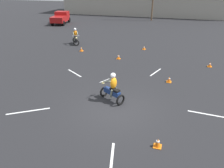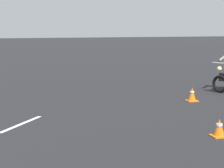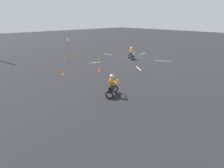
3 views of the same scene
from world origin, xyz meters
The scene contains 15 objects.
ground_plane centered at (0.00, 0.00, 0.00)m, with size 120.00×120.00×0.00m, color black.
motorcycle_rider_foreground centered at (-0.39, 0.79, 0.73)m, with size 1.51×1.22×1.66m.
motorcycle_rider_background centered at (-7.45, 11.16, 0.73)m, with size 1.22×1.51×1.66m.
pickup_truck centered at (-14.81, 21.46, 0.93)m, with size 2.68×4.42×1.73m.
traffic_cone_near_left centered at (-0.33, 11.21, 0.16)m, with size 0.32×0.32×0.32m.
traffic_cone_near_right centered at (2.44, 4.18, 0.18)m, with size 0.32×0.32×0.38m.
traffic_cone_mid_left centered at (5.26, 7.96, 0.17)m, with size 0.32×0.32×0.36m.
traffic_cone_far_right centered at (2.38, -2.23, 0.19)m, with size 0.32×0.32×0.39m.
traffic_cone_far_center centered at (-5.86, 8.96, 0.20)m, with size 0.32×0.32×0.42m.
traffic_cone_far_left centered at (-1.93, 7.76, 0.18)m, with size 0.32×0.32×0.38m.
lane_stripe_e centered at (4.61, 0.82, 0.00)m, with size 0.10×2.09×0.01m, color silver.
lane_stripe_n centered at (1.42, 5.66, 0.00)m, with size 0.10×1.70×0.01m, color silver.
lane_stripe_nw centered at (-4.12, 3.82, 0.00)m, with size 0.10×1.76×0.01m, color silver.
lane_stripe_sw centered at (-4.15, -1.47, 0.00)m, with size 0.10×2.12×0.01m, color silver.
lane_stripe_s centered at (0.86, -3.52, 0.00)m, with size 0.10×2.02×0.01m, color silver.
Camera 1 is at (2.59, -9.23, 5.95)m, focal length 35.00 mm.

